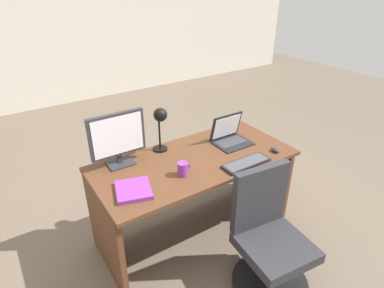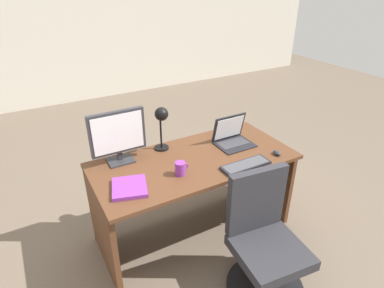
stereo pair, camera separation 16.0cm
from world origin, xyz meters
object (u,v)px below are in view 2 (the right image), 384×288
object	(u,v)px
mouse	(277,153)
office_chair	(264,248)
desk	(191,180)
laptop	(231,135)
coffee_mug	(180,168)
monitor	(118,134)
book	(129,187)
desk_lamp	(161,120)
keyboard	(246,165)

from	to	relation	value
mouse	office_chair	distance (m)	0.77
desk	laptop	bearing A→B (deg)	5.90
office_chair	coffee_mug	bearing A→B (deg)	120.86
mouse	coffee_mug	xyz separation A→B (m)	(-0.82, 0.13, 0.03)
laptop	office_chair	size ratio (longest dim) A/B	0.34
monitor	book	world-z (taller)	monitor
desk	desk_lamp	xyz separation A→B (m)	(-0.15, 0.21, 0.51)
desk_lamp	book	distance (m)	0.64
desk_lamp	coffee_mug	size ratio (longest dim) A/B	3.62
desk_lamp	coffee_mug	xyz separation A→B (m)	(-0.04, -0.41, -0.22)
desk	keyboard	distance (m)	0.51
desk_lamp	desk	bearing A→B (deg)	-54.47
desk	book	xyz separation A→B (m)	(-0.59, -0.18, 0.25)
book	desk	bearing A→B (deg)	17.33
coffee_mug	book	bearing A→B (deg)	178.64
monitor	desk_lamp	world-z (taller)	monitor
book	coffee_mug	bearing A→B (deg)	-1.36
desk	office_chair	xyz separation A→B (m)	(0.15, -0.78, -0.16)
monitor	book	xyz separation A→B (m)	(-0.07, -0.39, -0.22)
keyboard	mouse	size ratio (longest dim) A/B	4.86
desk	desk_lamp	bearing A→B (deg)	125.53
desk	monitor	xyz separation A→B (m)	(-0.52, 0.21, 0.47)
book	office_chair	distance (m)	1.03
laptop	coffee_mug	xyz separation A→B (m)	(-0.62, -0.24, -0.02)
monitor	coffee_mug	bearing A→B (deg)	-50.98
monitor	keyboard	size ratio (longest dim) A/B	1.08
office_chair	mouse	bearing A→B (deg)	44.37
desk_lamp	coffee_mug	world-z (taller)	desk_lamp
monitor	book	distance (m)	0.45
desk	monitor	distance (m)	0.73
mouse	desk_lamp	xyz separation A→B (m)	(-0.77, 0.53, 0.26)
coffee_mug	office_chair	distance (m)	0.81
book	mouse	bearing A→B (deg)	-6.47
keyboard	book	size ratio (longest dim) A/B	1.29
laptop	coffee_mug	distance (m)	0.66
mouse	desk_lamp	world-z (taller)	desk_lamp
desk	monitor	world-z (taller)	monitor
monitor	coffee_mug	size ratio (longest dim) A/B	4.08
coffee_mug	laptop	bearing A→B (deg)	20.87
mouse	laptop	bearing A→B (deg)	118.55
keyboard	monitor	bearing A→B (deg)	146.09
keyboard	laptop	bearing A→B (deg)	70.91
mouse	coffee_mug	bearing A→B (deg)	171.11
desk	office_chair	world-z (taller)	office_chair
mouse	desk	bearing A→B (deg)	152.70
keyboard	book	distance (m)	0.89
desk	coffee_mug	xyz separation A→B (m)	(-0.20, -0.19, 0.28)
coffee_mug	monitor	bearing A→B (deg)	129.02
mouse	coffee_mug	world-z (taller)	coffee_mug
monitor	mouse	world-z (taller)	monitor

